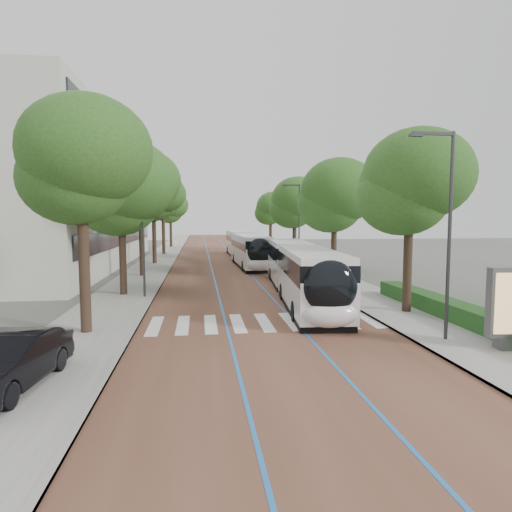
{
  "coord_description": "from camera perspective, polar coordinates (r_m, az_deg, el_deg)",
  "views": [
    {
      "loc": [
        -2.77,
        -18.34,
        4.83
      ],
      "look_at": [
        0.9,
        9.24,
        2.4
      ],
      "focal_mm": 30.0,
      "sensor_mm": 36.0,
      "label": 1
    }
  ],
  "objects": [
    {
      "name": "ground",
      "position": [
        19.17,
        0.99,
        -9.61
      ],
      "size": [
        160.0,
        160.0,
        0.0
      ],
      "primitive_type": "plane",
      "color": "#51544C",
      "rests_on": "ground"
    },
    {
      "name": "road",
      "position": [
        58.6,
        -4.85,
        0.26
      ],
      "size": [
        11.0,
        140.0,
        0.02
      ],
      "primitive_type": "cube",
      "color": "brown",
      "rests_on": "ground"
    },
    {
      "name": "sidewalk_left",
      "position": [
        58.72,
        -12.18,
        0.22
      ],
      "size": [
        4.0,
        140.0,
        0.12
      ],
      "primitive_type": "cube",
      "color": "gray",
      "rests_on": "ground"
    },
    {
      "name": "sidewalk_right",
      "position": [
        59.43,
        2.39,
        0.39
      ],
      "size": [
        4.0,
        140.0,
        0.12
      ],
      "primitive_type": "cube",
      "color": "gray",
      "rests_on": "ground"
    },
    {
      "name": "kerb_left",
      "position": [
        58.6,
        -10.33,
        0.25
      ],
      "size": [
        0.2,
        140.0,
        0.14
      ],
      "primitive_type": "cube",
      "color": "gray",
      "rests_on": "ground"
    },
    {
      "name": "kerb_right",
      "position": [
        59.13,
        0.58,
        0.37
      ],
      "size": [
        0.2,
        140.0,
        0.14
      ],
      "primitive_type": "cube",
      "color": "gray",
      "rests_on": "ground"
    },
    {
      "name": "zebra_crossing",
      "position": [
        20.15,
        1.13,
        -8.81
      ],
      "size": [
        10.55,
        3.6,
        0.01
      ],
      "color": "silver",
      "rests_on": "ground"
    },
    {
      "name": "lane_line_left",
      "position": [
        58.55,
        -6.41,
        0.26
      ],
      "size": [
        0.12,
        126.0,
        0.01
      ],
      "primitive_type": "cube",
      "color": "#2367B2",
      "rests_on": "road"
    },
    {
      "name": "lane_line_right",
      "position": [
        58.7,
        -3.29,
        0.29
      ],
      "size": [
        0.12,
        126.0,
        0.01
      ],
      "primitive_type": "cube",
      "color": "#2367B2",
      "rests_on": "road"
    },
    {
      "name": "office_building",
      "position": [
        49.31,
        -27.6,
        6.96
      ],
      "size": [
        18.11,
        40.0,
        14.0
      ],
      "color": "#9F9D94",
      "rests_on": "ground"
    },
    {
      "name": "hedge",
      "position": [
        22.27,
        25.0,
        -6.65
      ],
      "size": [
        1.2,
        14.0,
        0.8
      ],
      "primitive_type": "cube",
      "color": "#1D4718",
      "rests_on": "sidewalk_right"
    },
    {
      "name": "streetlight_near",
      "position": [
        17.99,
        23.97,
        4.52
      ],
      "size": [
        1.82,
        0.2,
        8.0
      ],
      "color": "#303033",
      "rests_on": "sidewalk_right"
    },
    {
      "name": "streetlight_far",
      "position": [
        41.42,
        5.54,
        4.96
      ],
      "size": [
        1.82,
        0.2,
        8.0
      ],
      "color": "#303033",
      "rests_on": "sidewalk_right"
    },
    {
      "name": "lamp_post_left",
      "position": [
        26.56,
        -14.81,
        3.29
      ],
      "size": [
        0.14,
        0.14,
        8.0
      ],
      "primitive_type": "cylinder",
      "color": "#303033",
      "rests_on": "sidewalk_left"
    },
    {
      "name": "trees_left",
      "position": [
        42.86,
        -14.04,
        7.68
      ],
      "size": [
        6.18,
        60.32,
        9.89
      ],
      "color": "black",
      "rests_on": "ground"
    },
    {
      "name": "trees_right",
      "position": [
        40.02,
        7.64,
        7.09
      ],
      "size": [
        5.96,
        47.1,
        8.92
      ],
      "color": "black",
      "rests_on": "ground"
    },
    {
      "name": "lead_bus",
      "position": [
        26.23,
        5.88,
        -2.05
      ],
      "size": [
        4.07,
        18.54,
        3.2
      ],
      "rotation": [
        0.0,
        0.0,
        -0.09
      ],
      "color": "black",
      "rests_on": "ground"
    },
    {
      "name": "bus_queued_0",
      "position": [
        42.38,
        -0.72,
        0.66
      ],
      "size": [
        2.88,
        12.47,
        3.2
      ],
      "rotation": [
        0.0,
        0.0,
        0.03
      ],
      "color": "silver",
      "rests_on": "ground"
    },
    {
      "name": "bus_queued_1",
      "position": [
        55.03,
        -2.19,
        1.65
      ],
      "size": [
        2.75,
        12.44,
        3.2
      ],
      "rotation": [
        0.0,
        0.0,
        0.02
      ],
      "color": "silver",
      "rests_on": "ground"
    },
    {
      "name": "ad_panel",
      "position": [
        17.94,
        30.51,
        -5.83
      ],
      "size": [
        1.46,
        0.6,
        2.97
      ],
      "rotation": [
        0.0,
        0.0,
        -0.07
      ],
      "color": "#59595B",
      "rests_on": "sidewalk_right"
    },
    {
      "name": "parked_car",
      "position": [
        13.96,
        -29.96,
        -12.11
      ],
      "size": [
        2.19,
        4.81,
        1.53
      ],
      "primitive_type": "imported",
      "rotation": [
        0.0,
        0.0,
        -0.13
      ],
      "color": "black",
      "rests_on": "sidewalk_left"
    }
  ]
}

